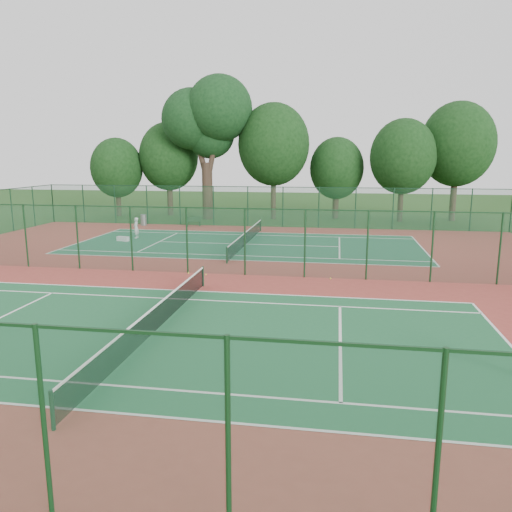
{
  "coord_description": "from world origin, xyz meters",
  "views": [
    {
      "loc": [
        6.15,
        -24.78,
        6.08
      ],
      "look_at": [
        2.58,
        -2.81,
        1.6
      ],
      "focal_mm": 35.0,
      "sensor_mm": 36.0,
      "label": 1
    }
  ],
  "objects_px": {
    "big_tree": "(207,118)",
    "kit_bag": "(123,239)",
    "player_far": "(136,228)",
    "trash_bin": "(144,220)",
    "bench": "(193,221)"
  },
  "relations": [
    {
      "from": "bench",
      "to": "kit_bag",
      "type": "height_order",
      "value": "bench"
    },
    {
      "from": "trash_bin",
      "to": "kit_bag",
      "type": "bearing_deg",
      "value": -78.41
    },
    {
      "from": "player_far",
      "to": "big_tree",
      "type": "height_order",
      "value": "big_tree"
    },
    {
      "from": "player_far",
      "to": "trash_bin",
      "type": "height_order",
      "value": "player_far"
    },
    {
      "from": "bench",
      "to": "big_tree",
      "type": "xyz_separation_m",
      "value": [
        0.0,
        5.49,
        9.13
      ]
    },
    {
      "from": "kit_bag",
      "to": "big_tree",
      "type": "height_order",
      "value": "big_tree"
    },
    {
      "from": "big_tree",
      "to": "kit_bag",
      "type": "bearing_deg",
      "value": -101.68
    },
    {
      "from": "player_far",
      "to": "bench",
      "type": "bearing_deg",
      "value": 159.22
    },
    {
      "from": "player_far",
      "to": "kit_bag",
      "type": "distance_m",
      "value": 1.61
    },
    {
      "from": "kit_bag",
      "to": "big_tree",
      "type": "xyz_separation_m",
      "value": [
        2.86,
        13.85,
        9.4
      ]
    },
    {
      "from": "trash_bin",
      "to": "big_tree",
      "type": "relative_size",
      "value": 0.07
    },
    {
      "from": "player_far",
      "to": "big_tree",
      "type": "bearing_deg",
      "value": 167.39
    },
    {
      "from": "kit_bag",
      "to": "big_tree",
      "type": "distance_m",
      "value": 16.98
    },
    {
      "from": "player_far",
      "to": "trash_bin",
      "type": "xyz_separation_m",
      "value": [
        -2.14,
        6.8,
        -0.3
      ]
    },
    {
      "from": "player_far",
      "to": "trash_bin",
      "type": "bearing_deg",
      "value": -164.18
    }
  ]
}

